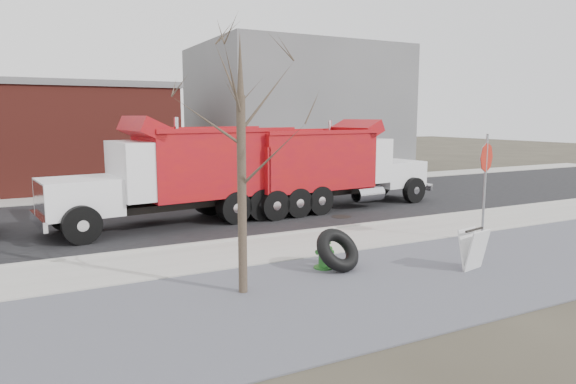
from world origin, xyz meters
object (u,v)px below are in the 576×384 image
truck_tire (338,250)px  sandwich_board (473,249)px  fire_hydrant (324,252)px  stop_sign (486,170)px  dump_truck_red_a (330,164)px  dump_truck_red_b (186,170)px

truck_tire → sandwich_board: (2.81, -1.46, 0.02)m
fire_hydrant → truck_tire: bearing=-65.2°
fire_hydrant → stop_sign: (5.45, 0.20, 1.68)m
dump_truck_red_a → dump_truck_red_b: dump_truck_red_b is taller
stop_sign → fire_hydrant: bearing=-175.3°
fire_hydrant → dump_truck_red_a: (4.52, 6.98, 1.32)m
dump_truck_red_a → stop_sign: bearing=-87.7°
truck_tire → dump_truck_red_a: bearing=59.3°
fire_hydrant → sandwich_board: 3.48m
truck_tire → dump_truck_red_a: (4.29, 7.22, 1.24)m
dump_truck_red_a → fire_hydrant: bearing=-128.4°
sandwich_board → dump_truck_red_a: bearing=68.3°
sandwich_board → truck_tire: bearing=140.5°
stop_sign → dump_truck_red_a: dump_truck_red_a is taller
dump_truck_red_a → truck_tire: bearing=-126.3°
dump_truck_red_a → dump_truck_red_b: 5.90m
stop_sign → truck_tire: bearing=-172.5°
stop_sign → sandwich_board: (-2.41, -1.90, -1.58)m
sandwich_board → dump_truck_red_b: 9.53m
dump_truck_red_b → dump_truck_red_a: bearing=176.1°
sandwich_board → dump_truck_red_b: dump_truck_red_b is taller
dump_truck_red_a → dump_truck_red_b: size_ratio=1.00×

